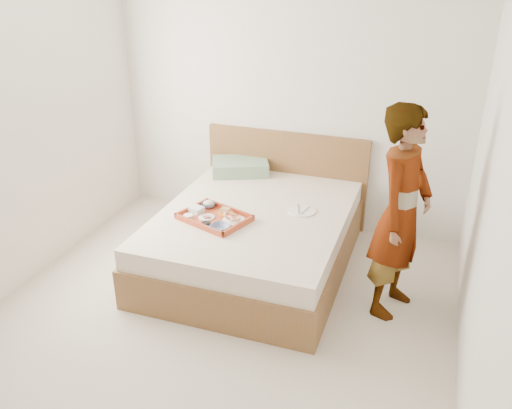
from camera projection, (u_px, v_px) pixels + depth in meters
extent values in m
cube|color=beige|center=(209.00, 331.00, 3.99)|extent=(3.50, 4.00, 0.01)
cube|color=silver|center=(288.00, 96.00, 5.14)|extent=(3.50, 0.01, 2.60)
cube|color=silver|center=(495.00, 208.00, 2.91)|extent=(0.01, 4.00, 2.60)
cube|color=brown|center=(254.00, 238.00, 4.73)|extent=(1.65, 2.00, 0.53)
cube|color=brown|center=(286.00, 177.00, 5.46)|extent=(1.65, 0.06, 0.95)
cube|color=gray|center=(240.00, 166.00, 5.39)|extent=(0.66, 0.56, 0.13)
cube|color=#B44420|center=(214.00, 217.00, 4.46)|extent=(0.65, 0.56, 0.05)
cylinder|color=white|center=(234.00, 221.00, 4.42)|extent=(0.24, 0.24, 0.01)
imported|color=navy|center=(220.00, 228.00, 4.27)|extent=(0.20, 0.20, 0.04)
cylinder|color=black|center=(206.00, 224.00, 4.34)|extent=(0.10, 0.10, 0.03)
cylinder|color=white|center=(206.00, 217.00, 4.47)|extent=(0.17, 0.17, 0.01)
cylinder|color=orange|center=(226.00, 213.00, 4.54)|extent=(0.17, 0.17, 0.01)
imported|color=navy|center=(208.00, 205.00, 4.65)|extent=(0.15, 0.15, 0.04)
cube|color=silver|center=(196.00, 210.00, 4.56)|extent=(0.14, 0.13, 0.05)
cylinder|color=white|center=(188.00, 216.00, 4.47)|extent=(0.10, 0.10, 0.03)
cylinder|color=white|center=(302.00, 211.00, 4.61)|extent=(0.24, 0.24, 0.01)
imported|color=silver|center=(401.00, 213.00, 3.92)|extent=(0.55, 0.69, 1.65)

